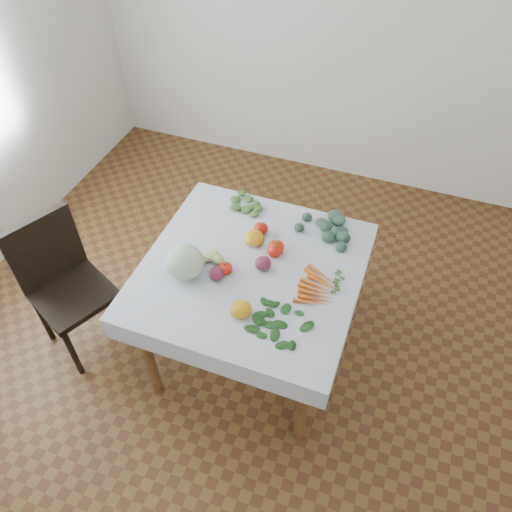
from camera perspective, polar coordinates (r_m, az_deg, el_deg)
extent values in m
plane|color=brown|center=(3.21, -0.47, -10.48)|extent=(4.00, 4.00, 0.00)
cube|color=white|center=(3.92, 10.92, 25.78)|extent=(4.00, 0.04, 2.70)
cube|color=brown|center=(2.63, -0.57, -1.77)|extent=(1.00, 1.00, 0.04)
cylinder|color=brown|center=(2.83, -12.27, -10.74)|extent=(0.06, 0.06, 0.71)
cylinder|color=brown|center=(2.63, 5.33, -16.57)|extent=(0.06, 0.06, 0.71)
cylinder|color=brown|center=(3.30, -4.97, 1.23)|extent=(0.06, 0.06, 0.71)
cylinder|color=brown|center=(3.13, 9.95, -2.77)|extent=(0.06, 0.06, 0.71)
cube|color=white|center=(2.61, -0.57, -1.43)|extent=(1.12, 1.12, 0.01)
cube|color=black|center=(3.09, -20.16, -4.16)|extent=(0.54, 0.54, 0.04)
cube|color=black|center=(3.05, -23.02, 0.72)|extent=(0.21, 0.39, 0.45)
cylinder|color=black|center=(3.35, -23.18, -6.53)|extent=(0.04, 0.04, 0.42)
cylinder|color=black|center=(3.13, -20.21, -10.34)|extent=(0.04, 0.04, 0.42)
cylinder|color=black|center=(3.41, -18.19, -3.40)|extent=(0.04, 0.04, 0.42)
cylinder|color=black|center=(3.19, -14.91, -6.89)|extent=(0.04, 0.04, 0.42)
ellipsoid|color=beige|center=(2.54, -8.16, -0.71)|extent=(0.24, 0.24, 0.18)
ellipsoid|color=red|center=(2.67, 2.34, 1.04)|extent=(0.11, 0.11, 0.07)
ellipsoid|color=red|center=(2.77, 0.56, 3.13)|extent=(0.09, 0.09, 0.07)
ellipsoid|color=red|center=(2.57, -3.52, -1.42)|extent=(0.10, 0.10, 0.07)
ellipsoid|color=red|center=(2.65, 2.16, 0.59)|extent=(0.10, 0.10, 0.07)
ellipsoid|color=gold|center=(2.71, -0.22, 2.06)|extent=(0.14, 0.14, 0.08)
ellipsoid|color=gold|center=(2.39, -1.73, -6.11)|extent=(0.13, 0.13, 0.07)
ellipsoid|color=#531733|center=(2.58, 0.83, -0.87)|extent=(0.11, 0.11, 0.07)
ellipsoid|color=#531733|center=(2.55, -4.56, -1.99)|extent=(0.09, 0.09, 0.07)
ellipsoid|color=#ACCE76|center=(2.63, -5.42, -0.34)|extent=(0.05, 0.05, 0.05)
ellipsoid|color=#ACCE76|center=(2.65, -5.79, 0.06)|extent=(0.05, 0.05, 0.05)
ellipsoid|color=#ACCE76|center=(2.62, -6.00, -0.67)|extent=(0.05, 0.05, 0.05)
ellipsoid|color=#ACCE76|center=(2.64, -4.51, -0.10)|extent=(0.05, 0.05, 0.05)
ellipsoid|color=#ACCE76|center=(2.66, -7.04, 0.18)|extent=(0.05, 0.05, 0.05)
cone|color=orange|center=(2.58, 7.67, -2.10)|extent=(0.17, 0.10, 0.03)
cone|color=orange|center=(2.57, 7.51, -2.54)|extent=(0.17, 0.08, 0.03)
cone|color=orange|center=(2.55, 7.35, -2.99)|extent=(0.18, 0.07, 0.03)
cone|color=orange|center=(2.53, 7.18, -3.44)|extent=(0.18, 0.06, 0.03)
cone|color=orange|center=(2.51, 7.01, -3.90)|extent=(0.18, 0.04, 0.03)
cone|color=orange|center=(2.49, 6.84, -4.37)|extent=(0.18, 0.03, 0.03)
cone|color=orange|center=(2.48, 6.66, -4.85)|extent=(0.18, 0.04, 0.03)
cone|color=orange|center=(2.46, 6.48, -5.33)|extent=(0.18, 0.06, 0.03)
ellipsoid|color=#385C4A|center=(2.81, 7.99, 3.10)|extent=(0.07, 0.07, 0.04)
ellipsoid|color=#385C4A|center=(2.83, 7.02, 3.52)|extent=(0.07, 0.07, 0.04)
ellipsoid|color=#385C4A|center=(2.79, 7.58, 2.62)|extent=(0.07, 0.07, 0.04)
ellipsoid|color=#385C4A|center=(2.84, 8.28, 3.59)|extent=(0.07, 0.07, 0.04)
ellipsoid|color=#385C4A|center=(2.81, 6.11, 3.24)|extent=(0.07, 0.07, 0.04)
ellipsoid|color=#385C4A|center=(2.79, 8.92, 2.44)|extent=(0.07, 0.07, 0.04)
ellipsoid|color=#385C4A|center=(2.87, 7.10, 4.26)|extent=(0.07, 0.07, 0.04)
ellipsoid|color=#385C4A|center=(2.76, 6.45, 2.22)|extent=(0.07, 0.07, 0.04)
ellipsoid|color=#385C4A|center=(2.84, 9.78, 3.29)|extent=(0.07, 0.07, 0.04)
ellipsoid|color=#385C4A|center=(2.85, 5.16, 4.09)|extent=(0.07, 0.07, 0.04)
ellipsoid|color=#385C4A|center=(2.74, 8.69, 1.47)|extent=(0.07, 0.07, 0.04)
ellipsoid|color=#385C4A|center=(2.90, 8.53, 4.66)|extent=(0.07, 0.07, 0.04)
ellipsoid|color=#1A4B17|center=(2.37, 3.30, -8.00)|extent=(0.06, 0.04, 0.01)
ellipsoid|color=#1A4B17|center=(2.38, 2.44, -7.52)|extent=(0.06, 0.04, 0.01)
ellipsoid|color=#1A4B17|center=(2.36, 2.77, -8.44)|extent=(0.06, 0.04, 0.01)
ellipsoid|color=#1A4B17|center=(2.39, 3.52, -7.52)|extent=(0.06, 0.04, 0.01)
ellipsoid|color=#1A4B17|center=(2.37, 1.72, -7.80)|extent=(0.06, 0.04, 0.01)
ellipsoid|color=#1A4B17|center=(2.36, 3.78, -8.58)|extent=(0.06, 0.04, 0.01)
ellipsoid|color=#1A4B17|center=(2.40, 2.69, -6.92)|extent=(0.06, 0.04, 0.01)
ellipsoid|color=#1A4B17|center=(2.35, 1.87, -8.69)|extent=(0.06, 0.04, 0.01)
ellipsoid|color=#1A4B17|center=(2.38, 4.54, -7.84)|extent=(0.06, 0.04, 0.01)
ellipsoid|color=#1A4B17|center=(2.40, 1.23, -7.05)|extent=(0.06, 0.04, 0.01)
ellipsoid|color=#1A4B17|center=(2.33, 3.40, -9.35)|extent=(0.06, 0.04, 0.01)
ellipsoid|color=#1A4B17|center=(2.41, 3.81, -6.65)|extent=(0.06, 0.04, 0.01)
ellipsoid|color=#1A4B17|center=(2.36, 0.59, -8.26)|extent=(0.06, 0.04, 0.01)
ellipsoid|color=#1A4B17|center=(2.35, 5.21, -8.78)|extent=(0.06, 0.04, 0.01)
ellipsoid|color=#1A4B17|center=(2.43, 1.69, -6.14)|extent=(0.06, 0.04, 0.01)
ellipsoid|color=#1A4B17|center=(2.32, 1.98, -9.75)|extent=(0.06, 0.04, 0.01)
ellipsoid|color=#1A4B17|center=(2.40, 5.38, -7.09)|extent=(0.06, 0.04, 0.01)
ellipsoid|color=#1A4B17|center=(2.39, -0.25, -7.15)|extent=(0.06, 0.04, 0.01)
ellipsoid|color=#457335|center=(2.95, -0.11, 5.76)|extent=(0.05, 0.05, 0.02)
ellipsoid|color=#457335|center=(2.97, -0.47, 6.17)|extent=(0.05, 0.05, 0.02)
ellipsoid|color=#457335|center=(2.94, -0.74, 5.58)|extent=(0.05, 0.05, 0.02)
ellipsoid|color=#457335|center=(2.96, 0.47, 5.96)|extent=(0.05, 0.05, 0.02)
ellipsoid|color=#457335|center=(2.97, -1.33, 6.21)|extent=(0.05, 0.05, 0.02)
ellipsoid|color=#457335|center=(2.91, 0.08, 5.20)|extent=(0.05, 0.05, 0.02)
ellipsoid|color=#457335|center=(3.00, 0.14, 6.58)|extent=(0.05, 0.05, 0.02)
ellipsoid|color=#457335|center=(2.94, -1.84, 5.59)|extent=(0.05, 0.05, 0.02)
ellipsoid|color=#457335|center=(2.93, 1.38, 5.48)|extent=(0.05, 0.05, 0.02)
ellipsoid|color=#457335|center=(3.02, -1.39, 6.88)|extent=(0.05, 0.05, 0.02)
ellipsoid|color=#457335|center=(2.88, -0.81, 4.71)|extent=(0.05, 0.05, 0.02)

